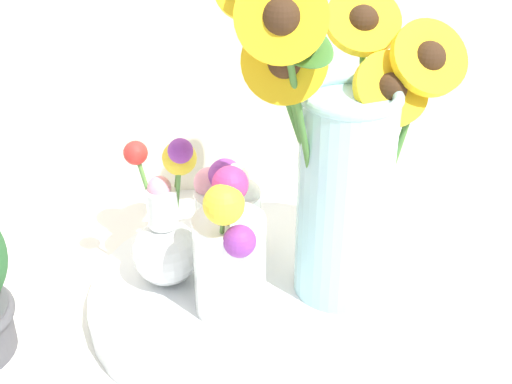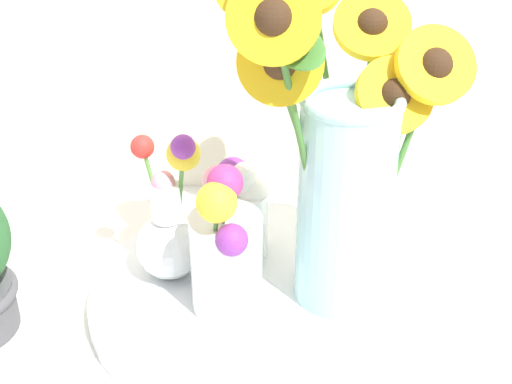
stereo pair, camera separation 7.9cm
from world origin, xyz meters
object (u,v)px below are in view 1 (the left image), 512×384
Objects in this scene: vase_bulb_right at (166,233)px; serving_tray at (256,295)px; vase_small_back at (228,211)px; mason_jar_sunflowers at (341,162)px; vase_small_center at (230,255)px.

serving_tray is at bearing -14.51° from vase_bulb_right.
vase_small_back is (0.08, 0.05, -0.01)m from vase_bulb_right.
mason_jar_sunflowers is 0.18m from vase_small_back.
vase_small_back is (0.00, 0.12, -0.02)m from vase_small_center.
vase_small_back is (-0.03, 0.08, 0.07)m from serving_tray.
mason_jar_sunflowers is at bearing -8.66° from vase_bulb_right.
mason_jar_sunflowers is 2.07× the size of vase_bulb_right.
vase_bulb_right is 0.09m from vase_small_back.
vase_small_center is (-0.03, -0.04, 0.09)m from serving_tray.
mason_jar_sunflowers is 3.02× the size of vase_small_back.
vase_small_back is (-0.12, 0.08, -0.11)m from mason_jar_sunflowers.
vase_bulb_right is at bearing -145.72° from vase_small_back.
serving_tray is 0.20m from mason_jar_sunflowers.
mason_jar_sunflowers is at bearing -1.92° from serving_tray.
serving_tray is at bearing -70.26° from vase_small_back.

